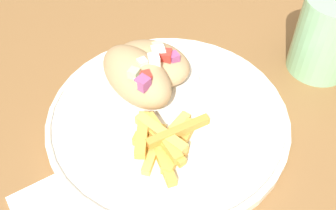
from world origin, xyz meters
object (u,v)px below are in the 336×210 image
at_px(fries_pile, 164,141).
at_px(water_glass, 326,39).
at_px(sauce_ramekin, 221,75).
at_px(pita_sandwich_far, 152,63).
at_px(pita_sandwich_near, 137,76).
at_px(plate, 168,118).

relative_size(fries_pile, water_glass, 0.89).
distance_m(sauce_ramekin, water_glass, 0.16).
bearing_deg(fries_pile, sauce_ramekin, 103.39).
bearing_deg(pita_sandwich_far, sauce_ramekin, 13.15).
distance_m(fries_pile, water_glass, 0.28).
bearing_deg(sauce_ramekin, fries_pile, -76.61).
relative_size(pita_sandwich_near, sauce_ramekin, 1.72).
bearing_deg(pita_sandwich_near, sauce_ramekin, 59.17).
height_order(pita_sandwich_near, water_glass, water_glass).
xyz_separation_m(plate, sauce_ramekin, (0.00, 0.09, 0.02)).
distance_m(pita_sandwich_near, sauce_ramekin, 0.11).
distance_m(pita_sandwich_far, sauce_ramekin, 0.09).
height_order(pita_sandwich_far, water_glass, water_glass).
xyz_separation_m(pita_sandwich_near, water_glass, (0.12, 0.24, 0.01)).
distance_m(plate, pita_sandwich_far, 0.08).
relative_size(pita_sandwich_near, water_glass, 1.06).
height_order(fries_pile, sauce_ramekin, sauce_ramekin).
bearing_deg(sauce_ramekin, plate, -92.71).
bearing_deg(fries_pile, plate, 133.95).
bearing_deg(pita_sandwich_near, plate, 7.05).
xyz_separation_m(fries_pile, water_glass, (0.03, 0.27, 0.03)).
distance_m(pita_sandwich_far, water_glass, 0.24).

